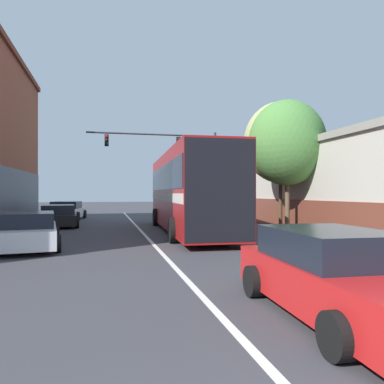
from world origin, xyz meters
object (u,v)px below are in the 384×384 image
Objects in this scene: parked_car_left_near at (58,216)px; street_tree_far at (280,143)px; bus at (188,189)px; parked_car_left_mid at (67,211)px; traffic_signal_gantry at (177,155)px; street_tree_near at (287,143)px; parked_car_left_far at (27,231)px; hatchback_foreground at (336,275)px.

street_tree_far is at bearing -120.45° from parked_car_left_near.
bus reaches higher than parked_car_left_mid.
traffic_signal_gantry is 10.59m from street_tree_near.
traffic_signal_gantry is (7.66, 3.86, 4.07)m from parked_car_left_near.
parked_car_left_near is 0.52× the size of traffic_signal_gantry.
parked_car_left_mid reaches higher than parked_car_left_near.
parked_car_left_far is (0.06, -14.25, -0.03)m from parked_car_left_mid.
hatchback_foreground is 0.69× the size of street_tree_near.
bus is at bearing -97.34° from traffic_signal_gantry.
bus is at bearing -0.04° from hatchback_foreground.
street_tree_far is (0.21, 1.12, 0.17)m from street_tree_near.
bus is 2.86× the size of hatchback_foreground.
parked_car_left_far is at bearing -167.21° from street_tree_near.
hatchback_foreground is 0.93× the size of parked_car_left_far.
street_tree_near is at bearing -85.01° from parked_car_left_far.
street_tree_far is at bearing -91.70° from bus.
hatchback_foreground is at bearing -152.63° from parked_car_left_far.
parked_car_left_far reaches higher than parked_car_left_near.
street_tree_far reaches higher than bus.
street_tree_near is at bearing -71.14° from traffic_signal_gantry.
parked_car_left_mid is at bearing -5.91° from parked_car_left_near.
street_tree_near is 0.97× the size of street_tree_far.
traffic_signal_gantry is (7.71, -1.73, 4.03)m from parked_car_left_mid.
parked_car_left_mid reaches higher than parked_car_left_far.
parked_car_left_mid is 0.50× the size of traffic_signal_gantry.
traffic_signal_gantry reaches higher than street_tree_near.
parked_car_left_mid is (-6.61, 10.27, -1.48)m from bus.
traffic_signal_gantry reaches higher than parked_car_left_near.
parked_car_left_far is at bearing -173.26° from parked_car_left_mid.
parked_car_left_mid is at bearing -7.58° from parked_car_left_far.
parked_car_left_near is at bearing 21.38° from hatchback_foreground.
traffic_signal_gantry is (7.65, 12.53, 4.06)m from parked_car_left_far.
street_tree_near reaches higher than bus.
bus reaches higher than parked_car_left_far.
parked_car_left_far is (0.01, -8.67, 0.01)m from parked_car_left_near.
parked_car_left_far is at bearing 173.65° from parked_car_left_near.
parked_car_left_far is 11.94m from street_tree_near.
street_tree_near reaches higher than parked_car_left_near.
parked_car_left_near is (-6.12, 17.34, -0.04)m from hatchback_foreground.
street_tree_far reaches higher than traffic_signal_gantry.
hatchback_foreground reaches higher than parked_car_left_far.
bus is 1.97× the size of street_tree_near.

